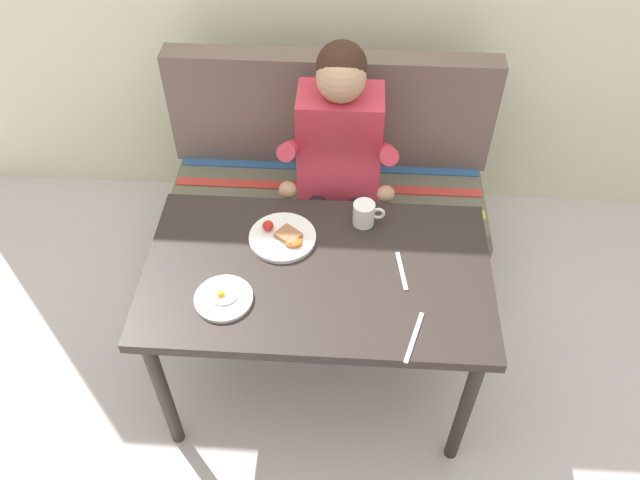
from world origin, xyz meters
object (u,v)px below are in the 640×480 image
at_px(plate_eggs, 224,298).
at_px(fork, 402,271).
at_px(table, 317,285).
at_px(plate_breakfast, 283,237).
at_px(person, 339,158).
at_px(coffee_mug, 364,213).
at_px(couch, 328,202).
at_px(knife, 414,337).

bearing_deg(plate_eggs, fork, 15.15).
height_order(table, plate_breakfast, plate_breakfast).
relative_size(table, person, 0.99).
height_order(table, fork, fork).
relative_size(plate_breakfast, coffee_mug, 2.05).
xyz_separation_m(plate_eggs, coffee_mug, (0.46, 0.39, 0.04)).
relative_size(table, couch, 0.83).
xyz_separation_m(plate_breakfast, coffee_mug, (0.29, 0.10, 0.04)).
relative_size(plate_breakfast, knife, 1.21).
bearing_deg(table, knife, -39.20).
bearing_deg(plate_eggs, knife, -10.25).
bearing_deg(fork, person, 103.94).
height_order(person, plate_eggs, person).
relative_size(coffee_mug, fork, 0.69).
relative_size(couch, plate_eggs, 7.41).
bearing_deg(coffee_mug, table, -123.32).
bearing_deg(couch, person, -74.45).
bearing_deg(person, fork, -67.43).
height_order(coffee_mug, fork, coffee_mug).
bearing_deg(couch, fork, -69.00).
xyz_separation_m(couch, fork, (0.29, -0.75, 0.40)).
xyz_separation_m(plate_eggs, fork, (0.59, 0.16, -0.01)).
bearing_deg(fork, knife, -91.99).
height_order(couch, person, person).
bearing_deg(plate_eggs, person, 64.74).
bearing_deg(couch, plate_eggs, -108.18).
distance_m(couch, plate_breakfast, 0.76).
bearing_deg(coffee_mug, fork, -59.81).
distance_m(couch, plate_eggs, 1.05).
relative_size(table, plate_eggs, 6.18).
relative_size(couch, coffee_mug, 12.20).
distance_m(table, plate_breakfast, 0.21).
height_order(table, person, person).
distance_m(person, coffee_mug, 0.37).
relative_size(couch, plate_breakfast, 5.95).
distance_m(couch, coffee_mug, 0.71).
distance_m(person, knife, 0.89).
relative_size(person, plate_breakfast, 5.01).
distance_m(plate_breakfast, knife, 0.60).
distance_m(table, couch, 0.83).
distance_m(fork, knife, 0.27).
relative_size(plate_eggs, fork, 1.14).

